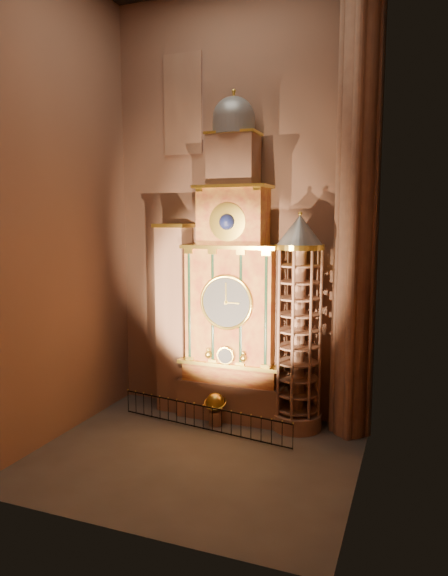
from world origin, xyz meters
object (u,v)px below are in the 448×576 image
at_px(stair_turret, 298,325).
at_px(astronomical_clock, 233,292).
at_px(celestial_globe, 215,406).
at_px(portrait_tower, 174,317).
at_px(iron_railing, 203,418).

bearing_deg(stair_turret, astronomical_clock, 175.70).
bearing_deg(celestial_globe, portrait_tower, 153.90).
relative_size(stair_turret, celestial_globe, 6.42).
bearing_deg(stair_turret, portrait_tower, 177.67).
bearing_deg(stair_turret, celestial_globe, -163.42).
xyz_separation_m(stair_turret, celestial_globe, (-3.93, -1.17, -4.26)).
bearing_deg(stair_turret, iron_railing, -154.69).
xyz_separation_m(astronomical_clock, stair_turret, (3.50, -0.26, -1.41)).
xyz_separation_m(portrait_tower, iron_railing, (2.66, -2.29, -4.49)).
relative_size(stair_turret, iron_railing, 1.15).
height_order(stair_turret, iron_railing, stair_turret).
distance_m(astronomical_clock, stair_turret, 3.78).
distance_m(astronomical_clock, portrait_tower, 3.73).
xyz_separation_m(astronomical_clock, iron_railing, (-0.74, -2.27, -6.02)).
relative_size(portrait_tower, iron_railing, 1.08).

